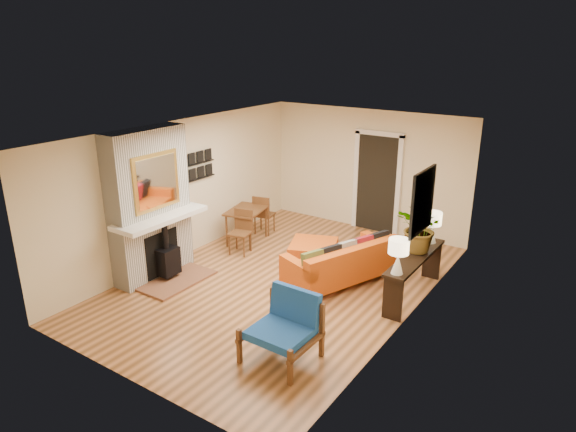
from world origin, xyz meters
name	(u,v)px	position (x,y,z in m)	size (l,w,h in m)	color
room_shell	(382,184)	(0.60, 2.63, 1.24)	(6.50, 6.50, 6.50)	#C47E4B
fireplace	(151,209)	(-2.00, -1.00, 1.24)	(1.09, 1.68, 2.60)	white
sofa	(344,263)	(0.88, 0.61, 0.35)	(1.52, 2.18, 0.79)	silver
ottoman	(313,252)	(0.06, 0.95, 0.24)	(1.07, 1.07, 0.42)	silver
blue_chair	(286,323)	(1.27, -1.73, 0.48)	(0.86, 0.85, 0.89)	brown
dining_table	(250,216)	(-1.58, 1.15, 0.56)	(0.91, 1.62, 0.85)	brown
console_table	(415,264)	(2.07, 0.75, 0.58)	(0.34, 1.85, 0.72)	black
lamp_near	(398,252)	(2.07, -0.02, 1.06)	(0.30, 0.30, 0.54)	white
lamp_far	(432,224)	(2.07, 1.44, 1.06)	(0.30, 0.30, 0.54)	white
houseplant	(422,228)	(2.06, 0.95, 1.13)	(0.74, 0.64, 0.82)	#1E5919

